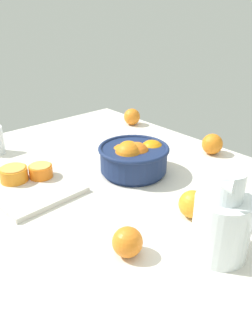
{
  "coord_description": "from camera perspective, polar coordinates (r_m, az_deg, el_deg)",
  "views": [
    {
      "loc": [
        62.66,
        -51.89,
        48.52
      ],
      "look_at": [
        1.66,
        1.92,
        8.47
      ],
      "focal_mm": 36.27,
      "sensor_mm": 36.0,
      "label": 1
    }
  ],
  "objects": [
    {
      "name": "loose_orange_4",
      "position": [
        0.86,
        11.12,
        -5.98
      ],
      "size": [
        6.98,
        6.98,
        6.98
      ],
      "primitive_type": "sphere",
      "color": "orange",
      "rests_on": "ground_plane"
    },
    {
      "name": "cutting_board",
      "position": [
        1.04,
        -16.89,
        -2.35
      ],
      "size": [
        34.99,
        24.65,
        1.46
      ],
      "primitive_type": "cube",
      "rotation": [
        0.0,
        0.0,
        0.06
      ],
      "color": "beige",
      "rests_on": "ground_plane"
    },
    {
      "name": "loose_orange_2",
      "position": [
        1.49,
        1.0,
        8.61
      ],
      "size": [
        7.03,
        7.03,
        7.03
      ],
      "primitive_type": "sphere",
      "color": "orange",
      "rests_on": "ground_plane"
    },
    {
      "name": "orange_half_1",
      "position": [
        1.04,
        -18.33,
        -0.97
      ],
      "size": [
        7.96,
        7.96,
        4.23
      ],
      "color": "orange",
      "rests_on": "cutting_board"
    },
    {
      "name": "loose_orange_1",
      "position": [
        0.73,
        0.25,
        -12.32
      ],
      "size": [
        6.59,
        6.59,
        6.59
      ],
      "primitive_type": "sphere",
      "color": "orange",
      "rests_on": "ground_plane"
    },
    {
      "name": "fruit_bowl",
      "position": [
        1.05,
        1.37,
        1.87
      ],
      "size": [
        21.85,
        21.85,
        11.1
      ],
      "color": "navy",
      "rests_on": "ground_plane"
    },
    {
      "name": "orange_half_0",
      "position": [
        1.04,
        -14.13,
        -0.49
      ],
      "size": [
        6.95,
        6.95,
        3.87
      ],
      "color": "orange",
      "rests_on": "cutting_board"
    },
    {
      "name": "juice_pitcher",
      "position": [
        0.74,
        15.72,
        -9.4
      ],
      "size": [
        11.89,
        15.65,
        20.14
      ],
      "color": "white",
      "rests_on": "ground_plane"
    },
    {
      "name": "loose_orange_0",
      "position": [
        1.23,
        14.13,
        3.99
      ],
      "size": [
        7.26,
        7.26,
        7.26
      ],
      "primitive_type": "sphere",
      "color": "orange",
      "rests_on": "ground_plane"
    },
    {
      "name": "ground_plane",
      "position": [
        0.96,
        -1.53,
        -5.38
      ],
      "size": [
        138.01,
        102.63,
        3.0
      ],
      "primitive_type": "cube",
      "color": "silver"
    }
  ]
}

